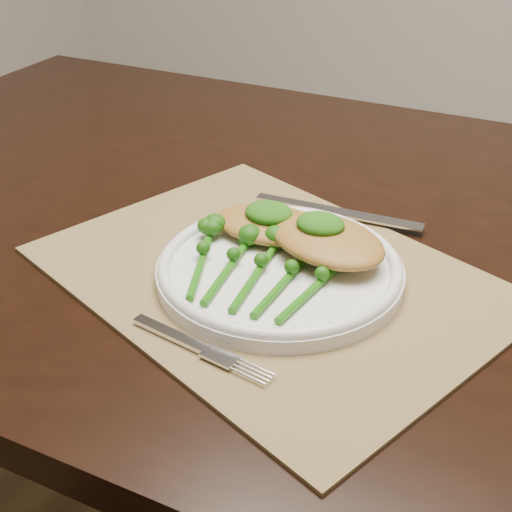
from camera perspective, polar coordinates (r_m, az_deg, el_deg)
The scene contains 10 objects.
dining_table at distance 1.10m, azimuth 5.33°, elevation -14.74°, with size 1.64×0.98×0.75m.
placemat at distance 0.76m, azimuth 1.10°, elevation -1.62°, with size 0.48×0.35×0.00m, color olive.
dinner_plate at distance 0.75m, azimuth 1.91°, elevation -1.00°, with size 0.26×0.26×0.02m.
knife at distance 0.89m, azimuth 5.25°, elevation 3.75°, with size 0.21×0.04×0.01m.
fork at distance 0.65m, azimuth -3.79°, elevation -7.64°, with size 0.16×0.03×0.00m.
chicken_fillet_left at distance 0.80m, azimuth 1.06°, elevation 2.57°, with size 0.13×0.09×0.03m, color #AE7932.
chicken_fillet_right at distance 0.76m, azimuth 5.70°, elevation 1.30°, with size 0.14×0.10×0.03m, color #AE7932.
pesto_dollop_left at distance 0.79m, azimuth 1.03°, elevation 3.48°, with size 0.06×0.05×0.02m, color #16490A.
pesto_dollop_right at distance 0.76m, azimuth 5.18°, elevation 2.58°, with size 0.05×0.04×0.02m, color #16490A.
broccolini_bundle at distance 0.72m, azimuth -0.10°, elevation -1.65°, with size 0.16×0.18×0.04m.
Camera 1 is at (0.31, -0.58, 1.16)m, focal length 50.00 mm.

